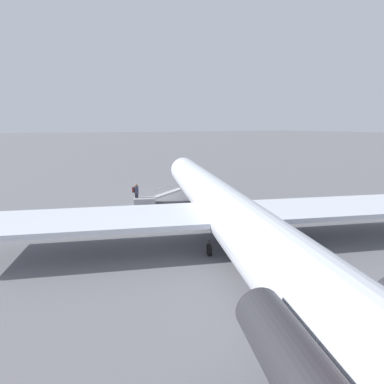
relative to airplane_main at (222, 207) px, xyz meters
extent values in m
plane|color=slate|center=(0.95, -0.29, -2.03)|extent=(600.00, 600.00, 0.00)
cylinder|color=silver|center=(0.95, -0.29, -0.02)|extent=(27.88, 10.82, 2.60)
cone|color=silver|center=(15.88, -4.88, -0.02)|extent=(3.48, 3.27, 2.55)
cube|color=silver|center=(1.73, 7.06, -0.21)|extent=(7.47, 12.61, 0.26)
cube|color=silver|center=(-2.53, -6.81, -0.21)|extent=(7.47, 12.61, 0.26)
cylinder|color=#2D2D33|center=(-10.28, 5.07, 0.18)|extent=(3.32, 2.03, 1.17)
cylinder|color=black|center=(9.77, -3.00, -1.71)|extent=(0.66, 0.34, 0.64)
cylinder|color=#2D2D33|center=(9.77, -3.00, -1.29)|extent=(0.12, 0.12, 0.20)
cylinder|color=black|center=(-1.42, 1.66, -1.71)|extent=(0.66, 0.34, 0.64)
cylinder|color=#2D2D33|center=(-1.42, 1.66, -1.29)|extent=(0.12, 0.12, 0.20)
cylinder|color=black|center=(-2.10, -0.58, -1.71)|extent=(0.66, 0.34, 0.64)
cylinder|color=#2D2D33|center=(-2.10, -0.58, -1.29)|extent=(0.12, 0.12, 0.20)
cube|color=#99999E|center=(10.34, 1.27, -1.78)|extent=(1.58, 2.04, 0.50)
cube|color=#99999E|center=(9.75, -0.64, -1.20)|extent=(1.52, 2.40, 0.78)
cube|color=#99999E|center=(10.18, -0.78, -0.70)|extent=(0.71, 2.14, 0.73)
cube|color=#23232D|center=(10.70, 1.84, -1.61)|extent=(0.27, 0.33, 0.85)
cylinder|color=#33384C|center=(10.70, 1.84, -0.86)|extent=(0.36, 0.36, 0.65)
sphere|color=#936B4C|center=(10.70, 1.84, -0.41)|extent=(0.24, 0.24, 0.24)
cube|color=#592323|center=(10.78, 2.10, -0.83)|extent=(0.32, 0.25, 0.44)
camera|label=1|loc=(-13.84, 9.01, 4.55)|focal=28.00mm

